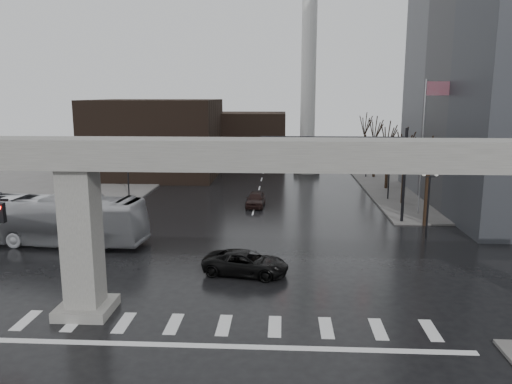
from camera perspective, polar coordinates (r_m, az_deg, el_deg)
ground at (r=25.30m, az=-3.40°, el=-13.96°), size 160.00×160.00×0.00m
sidewalk_ne at (r=64.10m, az=24.38°, el=0.58°), size 28.00×36.00×0.15m
sidewalk_nw at (r=66.25m, az=-22.61°, el=1.03°), size 28.00×36.00×0.15m
elevated_guideway at (r=23.12m, az=-0.48°, el=1.57°), size 48.00×2.60×8.70m
building_far_left at (r=67.12m, az=-11.37°, el=6.03°), size 16.00×14.00×10.00m
building_far_mid at (r=75.20m, az=-0.48°, el=6.01°), size 10.00×10.00×8.00m
smokestack at (r=68.88m, az=6.02°, el=13.27°), size 3.60×3.60×30.00m
signal_mast_arm at (r=42.31m, az=11.68°, el=4.27°), size 12.12×0.43×8.00m
flagpole_assembly at (r=46.60m, az=18.92°, el=6.62°), size 2.06×0.12×12.00m
lamp_right_0 at (r=38.99m, az=19.14°, el=-0.20°), size 1.22×0.32×5.11m
lamp_right_1 at (r=52.39m, az=15.00°, el=2.81°), size 1.22×0.32×5.11m
lamp_right_2 at (r=66.05m, az=12.55°, el=4.57°), size 1.22×0.32×5.11m
lamp_left_0 at (r=40.81m, az=-20.33°, el=0.21°), size 1.22×0.32×5.11m
lamp_left_1 at (r=53.77m, az=-14.47°, el=3.04°), size 1.22×0.32×5.11m
lamp_left_2 at (r=67.14m, az=-10.90°, el=4.74°), size 1.22×0.32×5.11m
tree_right_0 at (r=43.19m, az=18.96°, el=-0.06°), size 1.09×1.58×7.50m
tree_right_1 at (r=50.80m, az=16.55°, el=1.76°), size 1.09×1.61×7.67m
tree_right_2 at (r=58.51m, az=14.78°, el=3.10°), size 1.10×1.63×7.85m
tree_right_3 at (r=66.29m, az=13.41°, el=4.13°), size 1.11×1.66×8.02m
tree_right_4 at (r=74.12m, az=12.33°, el=4.94°), size 1.12×1.69×8.19m
pickup_truck at (r=30.36m, az=-1.17°, el=-8.11°), size 5.50×3.29×1.43m
city_bus at (r=38.77m, az=-21.87°, el=-2.96°), size 13.24×4.13×3.63m
far_car at (r=48.25m, az=-0.04°, el=-0.84°), size 1.90×4.25×1.42m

